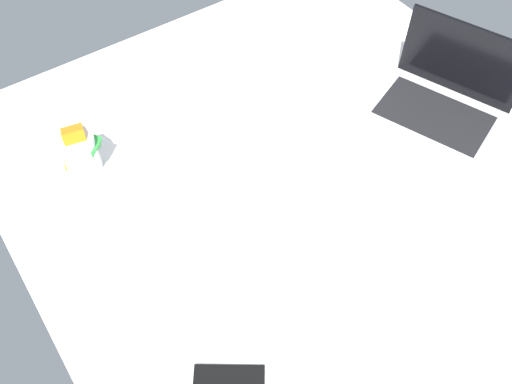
# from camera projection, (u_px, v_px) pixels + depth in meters

# --- Properties ---
(bed_mattress) EXTENTS (1.80, 1.40, 0.18)m
(bed_mattress) POSITION_uv_depth(u_px,v_px,m) (343.00, 237.00, 1.42)
(bed_mattress) COLOR white
(bed_mattress) RESTS_ON ground
(laptop) EXTENTS (0.39, 0.33, 0.23)m
(laptop) POSITION_uv_depth(u_px,v_px,m) (443.00, 99.00, 1.53)
(laptop) COLOR #B7BABC
(laptop) RESTS_ON bed_mattress
(snack_cup) EXTENTS (0.09, 0.11, 0.14)m
(snack_cup) POSITION_uv_depth(u_px,v_px,m) (80.00, 152.00, 1.39)
(snack_cup) COLOR silver
(snack_cup) RESTS_ON bed_mattress
(cell_phone) EXTENTS (0.14, 0.15, 0.01)m
(cell_phone) POSITION_uv_depth(u_px,v_px,m) (229.00, 382.00, 1.11)
(cell_phone) COLOR black
(cell_phone) RESTS_ON bed_mattress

